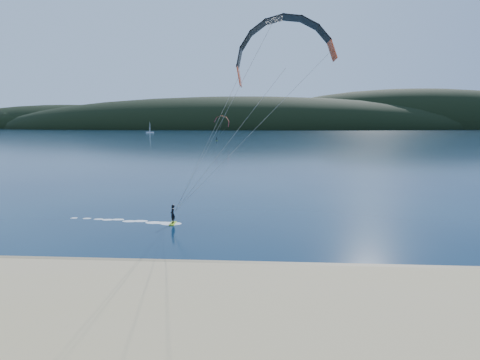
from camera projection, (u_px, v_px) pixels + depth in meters
name	position (u px, v px, depth m)	size (l,w,h in m)	color
ground	(172.00, 295.00, 23.16)	(1800.00, 1800.00, 0.00)	#071B35
wet_sand	(188.00, 267.00, 27.60)	(220.00, 2.50, 0.10)	#87734E
headland	(267.00, 129.00, 760.20)	(1200.00, 310.00, 140.00)	black
kitesurfer_near	(280.00, 74.00, 33.23)	(24.95, 7.17, 17.16)	#B2E41A
kitesurfer_far	(222.00, 123.00, 225.51)	(8.67, 6.69, 12.54)	#B2E41A
sailboat	(150.00, 132.00, 429.96)	(8.03, 4.98, 11.17)	white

